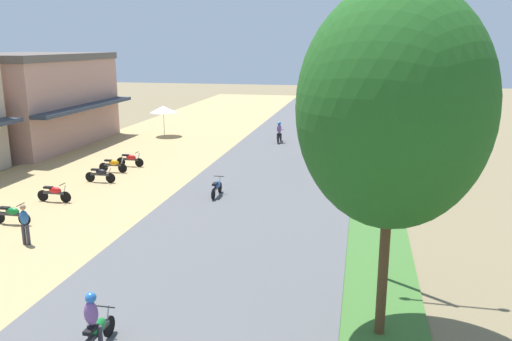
{
  "coord_description": "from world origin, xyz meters",
  "views": [
    {
      "loc": [
        4.79,
        -6.42,
        7.66
      ],
      "look_at": [
        -0.23,
        18.09,
        1.45
      ],
      "focal_mm": 36.17,
      "sensor_mm": 36.0,
      "label": 1
    }
  ],
  "objects_px": {
    "parked_motorbike_fifth": "(100,174)",
    "car_hatchback_blue": "(328,149)",
    "parked_motorbike_third": "(12,213)",
    "utility_pole_near": "(415,78)",
    "parked_motorbike_sixth": "(113,164)",
    "median_tree_nearest": "(394,108)",
    "parked_motorbike_fourth": "(54,192)",
    "streetlamp_near": "(392,152)",
    "pedestrian_on_shoulder": "(25,222)",
    "streetlamp_far": "(375,79)",
    "utility_pole_far": "(430,88)",
    "motorbike_ahead_third": "(279,133)",
    "vendor_umbrella": "(163,109)",
    "motorbike_foreground_rider": "(95,323)",
    "streetlamp_farthest": "(373,73)",
    "streetlamp_mid": "(378,92)",
    "parked_motorbike_seventh": "(130,159)",
    "median_tree_second": "(379,62)",
    "motorbike_ahead_second": "(217,187)",
    "median_tree_third": "(377,60)"
  },
  "relations": [
    {
      "from": "car_hatchback_blue",
      "to": "median_tree_second",
      "type": "bearing_deg",
      "value": -49.43
    },
    {
      "from": "parked_motorbike_third",
      "to": "utility_pole_near",
      "type": "bearing_deg",
      "value": 52.97
    },
    {
      "from": "parked_motorbike_third",
      "to": "vendor_umbrella",
      "type": "height_order",
      "value": "vendor_umbrella"
    },
    {
      "from": "parked_motorbike_fourth",
      "to": "streetlamp_near",
      "type": "distance_m",
      "value": 16.91
    },
    {
      "from": "median_tree_second",
      "to": "utility_pole_far",
      "type": "bearing_deg",
      "value": 52.55
    },
    {
      "from": "parked_motorbike_third",
      "to": "streetlamp_farthest",
      "type": "relative_size",
      "value": 0.23
    },
    {
      "from": "median_tree_nearest",
      "to": "motorbike_ahead_second",
      "type": "height_order",
      "value": "median_tree_nearest"
    },
    {
      "from": "parked_motorbike_fifth",
      "to": "motorbike_foreground_rider",
      "type": "distance_m",
      "value": 16.95
    },
    {
      "from": "streetlamp_mid",
      "to": "car_hatchback_blue",
      "type": "distance_m",
      "value": 4.92
    },
    {
      "from": "motorbike_ahead_third",
      "to": "parked_motorbike_fourth",
      "type": "bearing_deg",
      "value": -115.51
    },
    {
      "from": "streetlamp_farthest",
      "to": "motorbike_foreground_rider",
      "type": "relative_size",
      "value": 4.37
    },
    {
      "from": "median_tree_second",
      "to": "motorbike_foreground_rider",
      "type": "relative_size",
      "value": 5.13
    },
    {
      "from": "utility_pole_far",
      "to": "motorbike_foreground_rider",
      "type": "relative_size",
      "value": 5.11
    },
    {
      "from": "streetlamp_near",
      "to": "motorbike_ahead_second",
      "type": "relative_size",
      "value": 4.1
    },
    {
      "from": "parked_motorbike_sixth",
      "to": "streetlamp_farthest",
      "type": "distance_m",
      "value": 32.65
    },
    {
      "from": "median_tree_nearest",
      "to": "motorbike_ahead_third",
      "type": "xyz_separation_m",
      "value": [
        -6.95,
        26.38,
        -5.27
      ]
    },
    {
      "from": "parked_motorbike_sixth",
      "to": "streetlamp_farthest",
      "type": "relative_size",
      "value": 0.23
    },
    {
      "from": "car_hatchback_blue",
      "to": "motorbike_ahead_second",
      "type": "relative_size",
      "value": 1.11
    },
    {
      "from": "pedestrian_on_shoulder",
      "to": "streetlamp_far",
      "type": "height_order",
      "value": "streetlamp_far"
    },
    {
      "from": "median_tree_second",
      "to": "motorbike_foreground_rider",
      "type": "xyz_separation_m",
      "value": [
        -7.13,
        -20.32,
        -5.73
      ]
    },
    {
      "from": "median_tree_third",
      "to": "streetlamp_mid",
      "type": "relative_size",
      "value": 0.98
    },
    {
      "from": "parked_motorbike_seventh",
      "to": "motorbike_ahead_second",
      "type": "relative_size",
      "value": 1.0
    },
    {
      "from": "streetlamp_farthest",
      "to": "streetlamp_far",
      "type": "bearing_deg",
      "value": -90.0
    },
    {
      "from": "streetlamp_mid",
      "to": "streetlamp_far",
      "type": "relative_size",
      "value": 1.0
    },
    {
      "from": "parked_motorbike_fifth",
      "to": "median_tree_second",
      "type": "height_order",
      "value": "median_tree_second"
    },
    {
      "from": "median_tree_second",
      "to": "car_hatchback_blue",
      "type": "height_order",
      "value": "median_tree_second"
    },
    {
      "from": "parked_motorbike_fifth",
      "to": "streetlamp_near",
      "type": "distance_m",
      "value": 18.13
    },
    {
      "from": "median_tree_nearest",
      "to": "utility_pole_near",
      "type": "bearing_deg",
      "value": 83.73
    },
    {
      "from": "utility_pole_near",
      "to": "parked_motorbike_sixth",
      "type": "bearing_deg",
      "value": -140.64
    },
    {
      "from": "streetlamp_near",
      "to": "motorbike_ahead_second",
      "type": "xyz_separation_m",
      "value": [
        -8.01,
        7.94,
        -3.76
      ]
    },
    {
      "from": "parked_motorbike_fifth",
      "to": "car_hatchback_blue",
      "type": "xyz_separation_m",
      "value": [
        12.07,
        8.69,
        0.19
      ]
    },
    {
      "from": "parked_motorbike_sixth",
      "to": "vendor_umbrella",
      "type": "height_order",
      "value": "vendor_umbrella"
    },
    {
      "from": "parked_motorbike_third",
      "to": "motorbike_ahead_third",
      "type": "bearing_deg",
      "value": 68.24
    },
    {
      "from": "vendor_umbrella",
      "to": "streetlamp_farthest",
      "type": "height_order",
      "value": "streetlamp_farthest"
    },
    {
      "from": "parked_motorbike_fifth",
      "to": "streetlamp_farthest",
      "type": "height_order",
      "value": "streetlamp_farthest"
    },
    {
      "from": "parked_motorbike_sixth",
      "to": "motorbike_ahead_second",
      "type": "xyz_separation_m",
      "value": [
        7.49,
        -3.6,
        0.02
      ]
    },
    {
      "from": "parked_motorbike_third",
      "to": "streetlamp_mid",
      "type": "bearing_deg",
      "value": 45.24
    },
    {
      "from": "parked_motorbike_seventh",
      "to": "utility_pole_near",
      "type": "distance_m",
      "value": 23.17
    },
    {
      "from": "utility_pole_far",
      "to": "motorbike_foreground_rider",
      "type": "distance_m",
      "value": 27.26
    },
    {
      "from": "parked_motorbike_fourth",
      "to": "median_tree_nearest",
      "type": "distance_m",
      "value": 18.55
    },
    {
      "from": "utility_pole_near",
      "to": "utility_pole_far",
      "type": "height_order",
      "value": "utility_pole_near"
    },
    {
      "from": "parked_motorbike_seventh",
      "to": "median_tree_third",
      "type": "relative_size",
      "value": 0.23
    },
    {
      "from": "parked_motorbike_fourth",
      "to": "motorbike_ahead_third",
      "type": "xyz_separation_m",
      "value": [
        8.36,
        17.52,
        0.3
      ]
    },
    {
      "from": "parked_motorbike_sixth",
      "to": "median_tree_nearest",
      "type": "relative_size",
      "value": 0.2
    },
    {
      "from": "parked_motorbike_fourth",
      "to": "vendor_umbrella",
      "type": "distance_m",
      "value": 18.7
    },
    {
      "from": "pedestrian_on_shoulder",
      "to": "streetlamp_far",
      "type": "distance_m",
      "value": 33.03
    },
    {
      "from": "parked_motorbike_seventh",
      "to": "pedestrian_on_shoulder",
      "type": "relative_size",
      "value": 1.11
    },
    {
      "from": "streetlamp_farthest",
      "to": "motorbike_ahead_second",
      "type": "relative_size",
      "value": 4.37
    },
    {
      "from": "utility_pole_near",
      "to": "utility_pole_far",
      "type": "distance_m",
      "value": 7.73
    },
    {
      "from": "parked_motorbike_third",
      "to": "parked_motorbike_fifth",
      "type": "distance_m",
      "value": 7.11
    }
  ]
}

